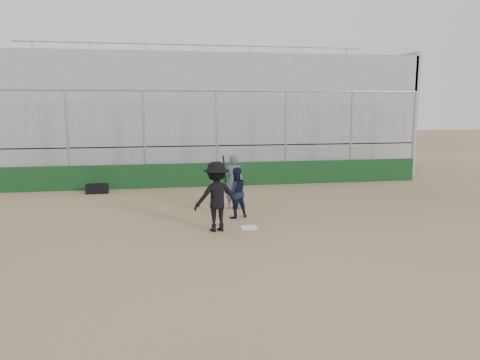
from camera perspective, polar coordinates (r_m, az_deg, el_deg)
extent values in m
plane|color=brown|center=(13.27, 1.06, -5.87)|extent=(90.00, 90.00, 0.00)
cube|color=white|center=(13.27, 1.06, -5.82)|extent=(0.44, 0.44, 0.02)
cube|color=#103315|center=(19.94, -2.81, 0.71)|extent=(18.00, 0.25, 1.00)
cylinder|color=gray|center=(19.78, -2.84, 5.01)|extent=(0.10, 0.10, 4.00)
cylinder|color=gray|center=(22.73, 20.37, 5.00)|extent=(0.10, 0.10, 4.00)
cylinder|color=gray|center=(19.73, -2.89, 10.81)|extent=(18.00, 0.07, 0.07)
cube|color=gray|center=(24.79, -4.27, 3.07)|extent=(20.00, 6.70, 1.60)
cube|color=gray|center=(24.64, -4.35, 9.79)|extent=(20.00, 6.70, 4.20)
cube|color=gray|center=(27.51, 17.07, 7.69)|extent=(0.25, 6.70, 6.10)
cylinder|color=gray|center=(27.98, -5.11, 16.08)|extent=(20.00, 0.06, 0.06)
imported|color=black|center=(12.80, -2.90, -2.02)|extent=(1.36, 0.96, 1.92)
cylinder|color=black|center=(12.86, -1.90, 1.37)|extent=(0.07, 0.57, 0.71)
imported|color=black|center=(14.30, -0.52, -2.64)|extent=(0.91, 0.81, 1.03)
sphere|color=maroon|center=(14.22, -0.52, -0.99)|extent=(0.28, 0.28, 0.28)
imported|color=#4C5260|center=(15.51, -0.78, -0.53)|extent=(0.78, 0.65, 1.65)
cube|color=black|center=(19.12, -17.02, -1.03)|extent=(0.86, 0.38, 0.36)
cylinder|color=black|center=(19.09, -17.05, -0.43)|extent=(0.55, 0.05, 0.04)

